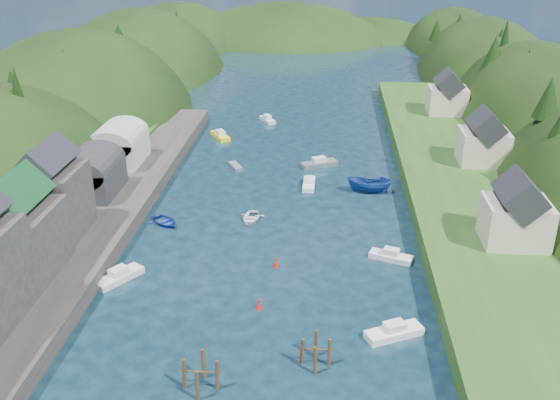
# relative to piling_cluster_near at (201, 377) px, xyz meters

# --- Properties ---
(ground) EXTENTS (600.00, 600.00, 0.00)m
(ground) POSITION_rel_piling_cluster_near_xyz_m (4.18, 52.25, -1.17)
(ground) COLOR black
(ground) RESTS_ON ground
(hillside_left) EXTENTS (44.00, 245.56, 52.00)m
(hillside_left) POSITION_rel_piling_cluster_near_xyz_m (-40.82, 77.25, -9.21)
(hillside_left) COLOR black
(hillside_left) RESTS_ON ground
(hillside_right) EXTENTS (36.00, 245.56, 48.00)m
(hillside_right) POSITION_rel_piling_cluster_near_xyz_m (49.18, 77.25, -8.59)
(hillside_right) COLOR black
(hillside_right) RESTS_ON ground
(far_hills) EXTENTS (103.00, 68.00, 44.00)m
(far_hills) POSITION_rel_piling_cluster_near_xyz_m (5.39, 176.25, -11.98)
(far_hills) COLOR black
(far_hills) RESTS_ON ground
(hill_trees) EXTENTS (92.54, 148.84, 12.96)m
(hill_trees) POSITION_rel_piling_cluster_near_xyz_m (5.10, 66.70, 10.00)
(hill_trees) COLOR black
(hill_trees) RESTS_ON ground
(quay_left) EXTENTS (12.00, 110.00, 2.00)m
(quay_left) POSITION_rel_piling_cluster_near_xyz_m (-19.82, 22.25, -0.17)
(quay_left) COLOR #2D2B28
(quay_left) RESTS_ON ground
(terrace_left_grass) EXTENTS (12.00, 110.00, 2.50)m
(terrace_left_grass) POSITION_rel_piling_cluster_near_xyz_m (-26.82, 22.25, 0.08)
(terrace_left_grass) COLOR #234719
(terrace_left_grass) RESTS_ON ground
(boat_sheds) EXTENTS (7.00, 21.00, 7.50)m
(boat_sheds) POSITION_rel_piling_cluster_near_xyz_m (-21.82, 41.25, 4.10)
(boat_sheds) COLOR #2D2D30
(boat_sheds) RESTS_ON quay_left
(terrace_right) EXTENTS (16.00, 120.00, 2.40)m
(terrace_right) POSITION_rel_piling_cluster_near_xyz_m (29.18, 42.25, 0.03)
(terrace_right) COLOR #234719
(terrace_right) RESTS_ON ground
(right_bank_cottages) EXTENTS (9.00, 59.24, 8.41)m
(right_bank_cottages) POSITION_rel_piling_cluster_near_xyz_m (32.18, 50.58, 4.67)
(right_bank_cottages) COLOR beige
(right_bank_cottages) RESTS_ON terrace_right
(piling_cluster_near) EXTENTS (3.32, 3.08, 3.48)m
(piling_cluster_near) POSITION_rel_piling_cluster_near_xyz_m (0.00, 0.00, 0.00)
(piling_cluster_near) COLOR #382314
(piling_cluster_near) RESTS_ON ground
(piling_cluster_far) EXTENTS (2.90, 2.74, 3.32)m
(piling_cluster_far) POSITION_rel_piling_cluster_near_xyz_m (9.40, 3.86, -0.08)
(piling_cluster_far) COLOR #382314
(piling_cluster_far) RESTS_ON ground
(channel_buoy_near) EXTENTS (0.70, 0.70, 1.10)m
(channel_buoy_near) POSITION_rel_piling_cluster_near_xyz_m (3.49, 12.16, -0.70)
(channel_buoy_near) COLOR red
(channel_buoy_near) RESTS_ON ground
(channel_buoy_far) EXTENTS (0.70, 0.70, 1.10)m
(channel_buoy_far) POSITION_rel_piling_cluster_near_xyz_m (4.48, 20.63, -0.70)
(channel_buoy_far) COLOR red
(channel_buoy_far) RESTS_ON ground
(moored_boats) EXTENTS (34.82, 72.84, 2.44)m
(moored_boats) POSITION_rel_piling_cluster_near_xyz_m (4.89, 39.35, -0.56)
(moored_boats) COLOR white
(moored_boats) RESTS_ON ground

